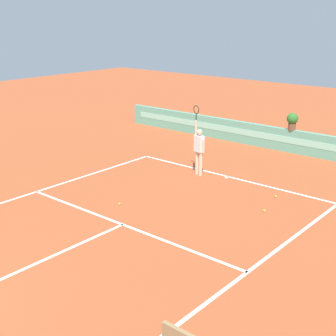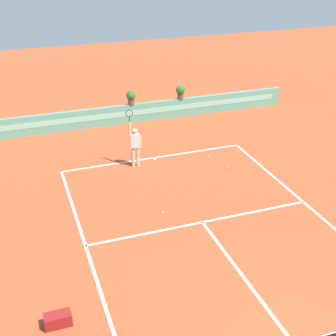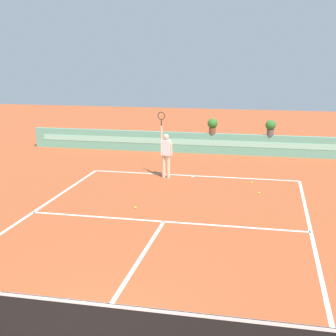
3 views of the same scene
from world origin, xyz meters
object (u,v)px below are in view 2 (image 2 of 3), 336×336
(tennis_ball_near_baseline, at_px, (227,168))
(tennis_ball_by_sideline, at_px, (208,156))
(potted_plant_centre, at_px, (131,97))
(gear_bag, at_px, (58,320))
(tennis_player, at_px, (135,144))
(tennis_ball_mid_court, at_px, (163,213))
(potted_plant_right, at_px, (180,91))

(tennis_ball_near_baseline, bearing_deg, tennis_ball_by_sideline, 103.41)
(potted_plant_centre, bearing_deg, tennis_ball_by_sideline, -68.12)
(tennis_ball_by_sideline, distance_m, potted_plant_centre, 5.82)
(gear_bag, xyz_separation_m, tennis_player, (4.39, 8.12, 0.87))
(tennis_player, relative_size, tennis_ball_mid_court, 38.01)
(tennis_ball_mid_court, relative_size, potted_plant_centre, 0.09)
(tennis_ball_mid_court, bearing_deg, potted_plant_right, 65.60)
(tennis_ball_mid_court, bearing_deg, gear_bag, -135.90)
(tennis_player, distance_m, tennis_ball_near_baseline, 4.08)
(gear_bag, distance_m, tennis_ball_by_sideline, 11.03)
(gear_bag, xyz_separation_m, tennis_ball_by_sideline, (7.71, 7.88, -0.15))
(gear_bag, relative_size, potted_plant_centre, 0.97)
(gear_bag, xyz_separation_m, tennis_ball_mid_court, (4.26, 4.13, -0.15))
(tennis_ball_mid_court, distance_m, potted_plant_centre, 9.21)
(tennis_ball_near_baseline, bearing_deg, gear_bag, -140.66)
(gear_bag, relative_size, tennis_ball_by_sideline, 10.29)
(potted_plant_right, bearing_deg, potted_plant_centre, 180.00)
(tennis_player, xyz_separation_m, potted_plant_right, (3.96, 5.01, 0.36))
(gear_bag, bearing_deg, tennis_ball_near_baseline, 39.34)
(tennis_player, height_order, potted_plant_right, tennis_player)
(tennis_ball_mid_court, relative_size, tennis_ball_by_sideline, 1.00)
(gear_bag, xyz_separation_m, tennis_ball_near_baseline, (8.03, 6.58, -0.15))
(gear_bag, bearing_deg, tennis_ball_mid_court, 44.10)
(tennis_player, relative_size, tennis_ball_by_sideline, 38.01)
(tennis_ball_by_sideline, xyz_separation_m, potted_plant_right, (0.63, 5.25, 1.38))
(potted_plant_right, bearing_deg, tennis_ball_by_sideline, -96.84)
(tennis_player, bearing_deg, tennis_ball_mid_court, -91.83)
(tennis_ball_by_sideline, height_order, potted_plant_centre, potted_plant_centre)
(tennis_ball_mid_court, bearing_deg, tennis_ball_near_baseline, 33.05)
(tennis_ball_near_baseline, xyz_separation_m, tennis_ball_by_sideline, (-0.31, 1.30, 0.00))
(tennis_ball_near_baseline, bearing_deg, tennis_player, 157.01)
(tennis_ball_by_sideline, bearing_deg, tennis_ball_mid_court, -132.62)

